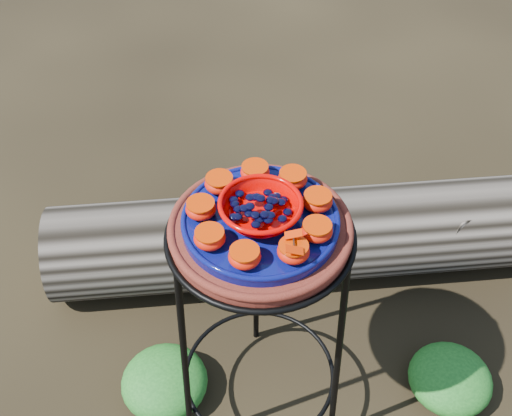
{
  "coord_description": "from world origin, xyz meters",
  "views": [
    {
      "loc": [
        -0.05,
        -0.9,
        1.69
      ],
      "look_at": [
        -0.01,
        0.0,
        0.78
      ],
      "focal_mm": 45.0,
      "sensor_mm": 36.0,
      "label": 1
    }
  ],
  "objects_px": {
    "cobalt_plate": "(260,222)",
    "plant_stand": "(260,331)",
    "terracotta_saucer": "(260,230)",
    "red_bowl": "(261,210)",
    "driftwood_log": "(305,236)"
  },
  "relations": [
    {
      "from": "red_bowl",
      "to": "driftwood_log",
      "type": "bearing_deg",
      "value": 71.06
    },
    {
      "from": "plant_stand",
      "to": "driftwood_log",
      "type": "distance_m",
      "value": 0.56
    },
    {
      "from": "red_bowl",
      "to": "terracotta_saucer",
      "type": "bearing_deg",
      "value": 0.0
    },
    {
      "from": "terracotta_saucer",
      "to": "cobalt_plate",
      "type": "xyz_separation_m",
      "value": [
        0.0,
        0.0,
        0.03
      ]
    },
    {
      "from": "cobalt_plate",
      "to": "driftwood_log",
      "type": "height_order",
      "value": "cobalt_plate"
    },
    {
      "from": "plant_stand",
      "to": "cobalt_plate",
      "type": "distance_m",
      "value": 0.39
    },
    {
      "from": "plant_stand",
      "to": "terracotta_saucer",
      "type": "relative_size",
      "value": 1.86
    },
    {
      "from": "driftwood_log",
      "to": "terracotta_saucer",
      "type": "bearing_deg",
      "value": -108.94
    },
    {
      "from": "plant_stand",
      "to": "cobalt_plate",
      "type": "bearing_deg",
      "value": 0.0
    },
    {
      "from": "red_bowl",
      "to": "driftwood_log",
      "type": "height_order",
      "value": "red_bowl"
    },
    {
      "from": "plant_stand",
      "to": "driftwood_log",
      "type": "bearing_deg",
      "value": 71.06
    },
    {
      "from": "cobalt_plate",
      "to": "plant_stand",
      "type": "bearing_deg",
      "value": 0.0
    },
    {
      "from": "cobalt_plate",
      "to": "driftwood_log",
      "type": "xyz_separation_m",
      "value": [
        0.17,
        0.49,
        -0.59
      ]
    },
    {
      "from": "terracotta_saucer",
      "to": "driftwood_log",
      "type": "distance_m",
      "value": 0.77
    },
    {
      "from": "cobalt_plate",
      "to": "driftwood_log",
      "type": "bearing_deg",
      "value": 71.06
    }
  ]
}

